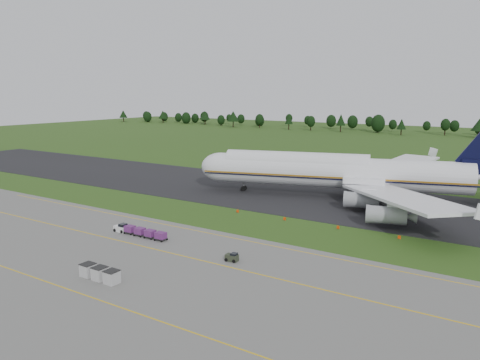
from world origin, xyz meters
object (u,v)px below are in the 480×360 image
Objects in this scene: baggage_train at (139,231)px; utility_cart at (232,258)px; uld_row at (100,273)px; edge_markers at (310,223)px; aircraft at (344,172)px.

baggage_train is 6.07× the size of utility_cart.
uld_row reaches higher than edge_markers.
utility_cart reaches higher than edge_markers.
baggage_train is at bearing -134.19° from edge_markers.
uld_row reaches higher than baggage_train.
uld_row is at bearing -98.26° from aircraft.
edge_markers is at bearing 45.81° from baggage_train.
aircraft is at bearing 96.85° from edge_markers.
utility_cart is at bearing 54.33° from uld_row.
baggage_train is 1.83× the size of uld_row.
baggage_train is (-19.75, -50.27, -5.47)m from aircraft.
uld_row is at bearing -60.46° from baggage_train.
uld_row reaches higher than utility_cart.
baggage_train reaches higher than utility_cart.
aircraft reaches higher than uld_row.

